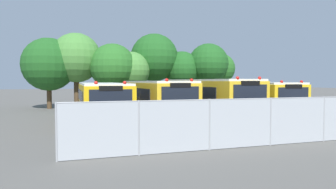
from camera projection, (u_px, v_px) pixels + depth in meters
ground_plane at (182, 118)px, 20.69m from camera, size 160.00×160.00×0.00m
school_bus_0 at (102, 100)px, 19.13m from camera, size 2.62×9.50×2.50m
school_bus_1 at (155, 98)px, 20.10m from camera, size 2.65×9.49×2.63m
school_bus_2 at (207, 96)px, 21.09m from camera, size 2.64×11.21×2.74m
school_bus_3 at (249, 97)px, 22.32m from camera, size 2.69×9.65×2.54m
tree_0 at (50, 65)px, 27.46m from camera, size 4.74×4.74×6.35m
tree_1 at (75, 57)px, 28.03m from camera, size 4.53×4.53×6.88m
tree_2 at (111, 67)px, 27.84m from camera, size 4.16×4.16×5.90m
tree_3 at (130, 71)px, 28.76m from camera, size 3.54×3.54×5.25m
tree_4 at (154, 57)px, 30.60m from camera, size 4.77×4.77×7.21m
tree_5 at (180, 68)px, 31.11m from camera, size 3.79×3.62×5.49m
tree_6 at (209, 63)px, 31.21m from camera, size 4.06×4.06×6.30m
tree_7 at (221, 69)px, 33.09m from camera, size 3.46×3.31×5.48m
chainlink_fence at (271, 121)px, 11.86m from camera, size 15.68×0.07×1.86m
traffic_cone at (289, 132)px, 13.26m from camera, size 0.42×0.42×0.55m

